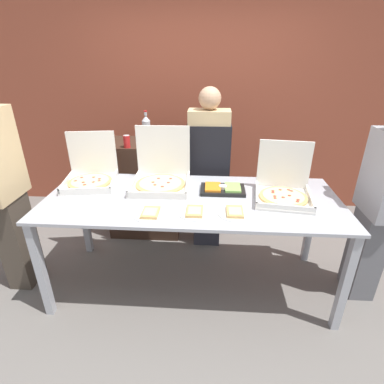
{
  "coord_description": "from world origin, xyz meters",
  "views": [
    {
      "loc": [
        0.14,
        -2.16,
        1.95
      ],
      "look_at": [
        0.0,
        0.0,
        0.93
      ],
      "focal_mm": 28.0,
      "sensor_mm": 36.0,
      "label": 1
    }
  ],
  "objects_px": {
    "pizza_box_far_right": "(283,189)",
    "pizza_box_near_right": "(161,175)",
    "pizza_box_far_left": "(91,175)",
    "person_guest_cap": "(379,205)",
    "soda_bottle": "(146,128)",
    "veggie_tray": "(223,189)",
    "soda_can_silver": "(173,138)",
    "paper_plate_front_left": "(151,213)",
    "person_guest_plaid": "(3,188)",
    "soda_can_colored": "(127,141)",
    "paper_plate_front_right": "(195,212)",
    "person_server_vest": "(208,163)",
    "paper_plate_front_center": "(235,212)"
  },
  "relations": [
    {
      "from": "pizza_box_far_right",
      "to": "pizza_box_near_right",
      "type": "distance_m",
      "value": 1.03
    },
    {
      "from": "pizza_box_far_left",
      "to": "person_guest_cap",
      "type": "xyz_separation_m",
      "value": [
        2.39,
        -0.24,
        -0.1
      ]
    },
    {
      "from": "soda_bottle",
      "to": "pizza_box_far_right",
      "type": "bearing_deg",
      "value": -35.15
    },
    {
      "from": "veggie_tray",
      "to": "person_guest_cap",
      "type": "height_order",
      "value": "person_guest_cap"
    },
    {
      "from": "pizza_box_far_right",
      "to": "soda_can_silver",
      "type": "relative_size",
      "value": 3.96
    },
    {
      "from": "pizza_box_far_left",
      "to": "soda_can_silver",
      "type": "xyz_separation_m",
      "value": [
        0.67,
        0.61,
        0.18
      ]
    },
    {
      "from": "pizza_box_near_right",
      "to": "paper_plate_front_left",
      "type": "xyz_separation_m",
      "value": [
        0.01,
        -0.55,
        -0.07
      ]
    },
    {
      "from": "pizza_box_far_right",
      "to": "person_guest_cap",
      "type": "relative_size",
      "value": 0.3
    },
    {
      "from": "pizza_box_far_right",
      "to": "person_guest_plaid",
      "type": "relative_size",
      "value": 0.27
    },
    {
      "from": "paper_plate_front_left",
      "to": "soda_can_silver",
      "type": "distance_m",
      "value": 1.18
    },
    {
      "from": "soda_can_colored",
      "to": "soda_can_silver",
      "type": "bearing_deg",
      "value": 18.86
    },
    {
      "from": "pizza_box_near_right",
      "to": "paper_plate_front_left",
      "type": "distance_m",
      "value": 0.55
    },
    {
      "from": "paper_plate_front_left",
      "to": "paper_plate_front_right",
      "type": "distance_m",
      "value": 0.32
    },
    {
      "from": "pizza_box_far_left",
      "to": "soda_bottle",
      "type": "xyz_separation_m",
      "value": [
        0.37,
        0.7,
        0.26
      ]
    },
    {
      "from": "paper_plate_front_right",
      "to": "person_guest_cap",
      "type": "bearing_deg",
      "value": 10.52
    },
    {
      "from": "person_server_vest",
      "to": "soda_bottle",
      "type": "bearing_deg",
      "value": -21.32
    },
    {
      "from": "pizza_box_far_right",
      "to": "person_guest_cap",
      "type": "height_order",
      "value": "person_guest_cap"
    },
    {
      "from": "paper_plate_front_center",
      "to": "soda_can_silver",
      "type": "distance_m",
      "value": 1.27
    },
    {
      "from": "soda_bottle",
      "to": "soda_can_silver",
      "type": "height_order",
      "value": "soda_bottle"
    },
    {
      "from": "soda_can_silver",
      "to": "soda_can_colored",
      "type": "distance_m",
      "value": 0.48
    },
    {
      "from": "paper_plate_front_right",
      "to": "soda_can_silver",
      "type": "xyz_separation_m",
      "value": [
        -0.29,
        1.12,
        0.24
      ]
    },
    {
      "from": "person_guest_cap",
      "to": "paper_plate_front_center",
      "type": "bearing_deg",
      "value": 102.47
    },
    {
      "from": "soda_can_colored",
      "to": "paper_plate_front_left",
      "type": "bearing_deg",
      "value": -67.34
    },
    {
      "from": "soda_can_silver",
      "to": "person_guest_plaid",
      "type": "height_order",
      "value": "person_guest_plaid"
    },
    {
      "from": "paper_plate_front_right",
      "to": "person_guest_cap",
      "type": "height_order",
      "value": "person_guest_cap"
    },
    {
      "from": "soda_bottle",
      "to": "person_server_vest",
      "type": "distance_m",
      "value": 0.77
    },
    {
      "from": "paper_plate_front_left",
      "to": "soda_can_silver",
      "type": "relative_size",
      "value": 2.03
    },
    {
      "from": "pizza_box_near_right",
      "to": "pizza_box_far_right",
      "type": "bearing_deg",
      "value": -12.12
    },
    {
      "from": "paper_plate_front_center",
      "to": "person_guest_plaid",
      "type": "height_order",
      "value": "person_guest_plaid"
    },
    {
      "from": "pizza_box_near_right",
      "to": "paper_plate_front_center",
      "type": "bearing_deg",
      "value": -40.11
    },
    {
      "from": "paper_plate_front_center",
      "to": "paper_plate_front_left",
      "type": "xyz_separation_m",
      "value": [
        -0.61,
        -0.05,
        -0.0
      ]
    },
    {
      "from": "soda_bottle",
      "to": "person_guest_cap",
      "type": "xyz_separation_m",
      "value": [
        2.02,
        -0.95,
        -0.36
      ]
    },
    {
      "from": "paper_plate_front_center",
      "to": "person_server_vest",
      "type": "distance_m",
      "value": 0.96
    },
    {
      "from": "soda_can_colored",
      "to": "paper_plate_front_right",
      "type": "bearing_deg",
      "value": -52.69
    },
    {
      "from": "pizza_box_far_right",
      "to": "soda_bottle",
      "type": "bearing_deg",
      "value": 152.17
    },
    {
      "from": "pizza_box_far_left",
      "to": "veggie_tray",
      "type": "distance_m",
      "value": 1.18
    },
    {
      "from": "person_guest_cap",
      "to": "pizza_box_far_left",
      "type": "bearing_deg",
      "value": 84.23
    },
    {
      "from": "veggie_tray",
      "to": "soda_can_silver",
      "type": "relative_size",
      "value": 2.97
    },
    {
      "from": "person_server_vest",
      "to": "paper_plate_front_left",
      "type": "bearing_deg",
      "value": 68.06
    },
    {
      "from": "pizza_box_near_right",
      "to": "person_guest_plaid",
      "type": "bearing_deg",
      "value": -167.25
    },
    {
      "from": "paper_plate_front_left",
      "to": "soda_bottle",
      "type": "distance_m",
      "value": 1.32
    },
    {
      "from": "paper_plate_front_right",
      "to": "veggie_tray",
      "type": "xyz_separation_m",
      "value": [
        0.21,
        0.39,
        0.01
      ]
    },
    {
      "from": "pizza_box_far_right",
      "to": "pizza_box_far_left",
      "type": "distance_m",
      "value": 1.66
    },
    {
      "from": "paper_plate_front_left",
      "to": "pizza_box_far_left",
      "type": "bearing_deg",
      "value": 139.49
    },
    {
      "from": "pizza_box_near_right",
      "to": "soda_can_colored",
      "type": "distance_m",
      "value": 0.64
    },
    {
      "from": "pizza_box_near_right",
      "to": "soda_can_colored",
      "type": "bearing_deg",
      "value": 130.89
    },
    {
      "from": "veggie_tray",
      "to": "soda_bottle",
      "type": "height_order",
      "value": "soda_bottle"
    },
    {
      "from": "soda_bottle",
      "to": "paper_plate_front_right",
      "type": "bearing_deg",
      "value": -64.32
    },
    {
      "from": "pizza_box_far_right",
      "to": "veggie_tray",
      "type": "relative_size",
      "value": 1.33
    },
    {
      "from": "soda_bottle",
      "to": "person_guest_cap",
      "type": "distance_m",
      "value": 2.26
    }
  ]
}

